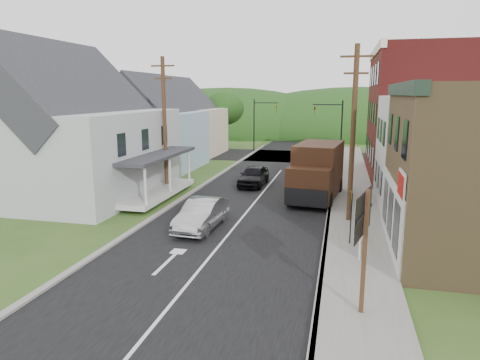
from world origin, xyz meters
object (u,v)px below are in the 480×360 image
Objects in this scene: delivery_van at (317,172)px; route_sign_cluster at (364,234)px; warning_sign at (351,209)px; dark_sedan at (254,176)px; silver_sedan at (202,215)px.

route_sign_cluster reaches higher than delivery_van.
delivery_van is 8.62m from warning_sign.
delivery_van reaches higher than dark_sedan.
silver_sedan is 7.23m from warning_sign.
delivery_van is 1.74× the size of route_sign_cluster.
warning_sign is at bearing -69.82° from delivery_van.
warning_sign is (7.11, -0.91, 0.96)m from silver_sedan.
delivery_van is at bearing 57.77° from silver_sedan.
warning_sign is (1.97, -8.40, -0.10)m from delivery_van.
dark_sedan is 13.36m from warning_sign.
route_sign_cluster is (7.33, -7.04, 1.87)m from silver_sedan.
delivery_van reaches higher than warning_sign.
silver_sedan is 9.14m from delivery_van.
delivery_van is at bearing -31.89° from dark_sedan.
delivery_van is (4.70, -3.14, 1.06)m from dark_sedan.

